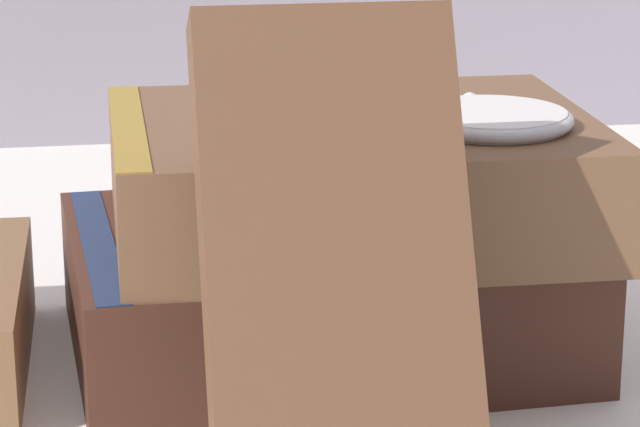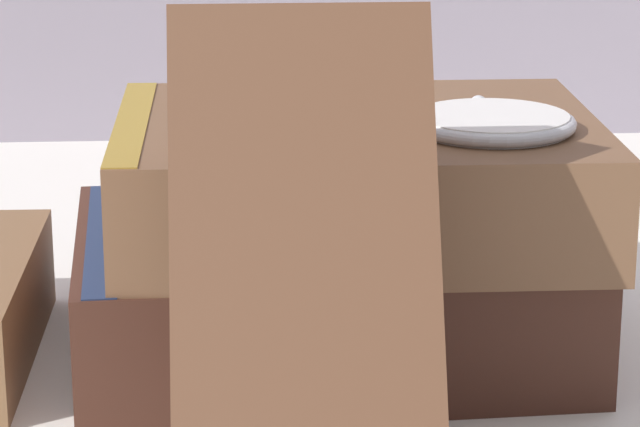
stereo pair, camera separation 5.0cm
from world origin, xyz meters
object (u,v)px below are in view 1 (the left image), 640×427
pocket_watch (490,119)px  book_flat_top (339,176)px  book_flat_bottom (318,290)px  book_leaning_front (337,282)px

pocket_watch → book_flat_top: bearing=157.5°
book_flat_bottom → book_leaning_front: bearing=-99.6°
book_flat_top → pocket_watch: (0.05, -0.02, 0.03)m
book_leaning_front → book_flat_bottom: bearing=83.8°
book_flat_bottom → pocket_watch: size_ratio=3.11×
book_flat_bottom → book_leaning_front: (-0.01, -0.12, 0.05)m
book_leaning_front → pocket_watch: size_ratio=2.37×
book_flat_top → book_flat_bottom: bearing=142.7°
book_flat_bottom → pocket_watch: pocket_watch is taller
book_leaning_front → book_flat_top: bearing=80.0°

